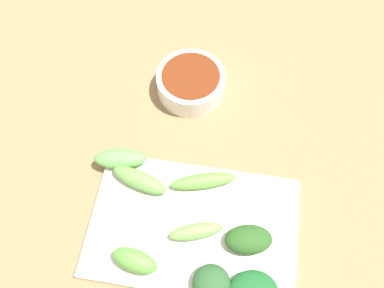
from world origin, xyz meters
The scene contains 10 objects.
tabletop centered at (0.00, 0.00, 0.01)m, with size 2.10×2.10×0.02m, color #96744D.
sauce_bowl centered at (-0.11, -0.03, 0.04)m, with size 0.11×0.11×0.04m.
serving_plate centered at (0.12, 0.01, 0.03)m, with size 0.18×0.29×0.01m, color silver.
broccoli_stalk_0 centered at (0.04, -0.11, 0.04)m, with size 0.03×0.08×0.02m, color #69AE57.
broccoli_stalk_2 centered at (0.06, 0.02, 0.04)m, with size 0.02×0.10×0.02m, color #69A845.
broccoli_leafy_3 centered at (0.13, 0.09, 0.04)m, with size 0.04×0.06×0.03m, color #2B5720.
broccoli_leafy_4 centered at (0.20, 0.05, 0.05)m, with size 0.05×0.05×0.03m, color #2B572C.
broccoli_stalk_5 centered at (0.07, -0.07, 0.04)m, with size 0.03×0.09×0.02m, color #6FAF50.
broccoli_stalk_6 centered at (0.13, 0.02, 0.04)m, with size 0.02×0.07×0.02m, color #78B353.
broccoli_stalk_7 centered at (0.19, -0.06, 0.05)m, with size 0.03×0.06×0.03m, color #61B043.
Camera 1 is at (0.29, 0.04, 0.58)m, focal length 38.04 mm.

